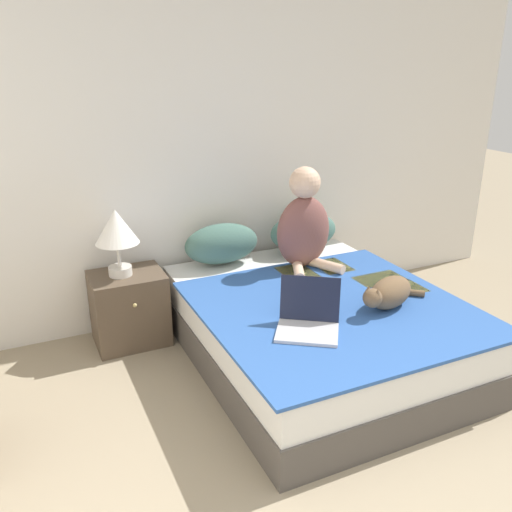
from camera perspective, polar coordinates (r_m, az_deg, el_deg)
name	(u,v)px	position (r m, az deg, el deg)	size (l,w,h in m)	color
wall_back	(226,147)	(4.06, -3.17, 11.39)	(5.22, 0.05, 2.55)	silver
bed	(317,328)	(3.60, 6.39, -7.55)	(1.57, 1.93, 0.47)	#4C4742
pillow_near	(222,244)	(3.96, -3.64, 1.31)	(0.56, 0.29, 0.29)	#42665B
pillow_far	(303,231)	(4.24, 5.02, 2.59)	(0.56, 0.29, 0.29)	#42665B
person_sitting	(304,225)	(3.85, 5.07, 3.27)	(0.41, 0.40, 0.73)	brown
cat_tabby	(389,293)	(3.36, 13.80, -3.79)	(0.54, 0.30, 0.19)	brown
laptop_open	(308,320)	(3.04, 5.51, -6.74)	(0.46, 0.45, 0.27)	#B7B7BC
nightstand	(129,308)	(3.88, -13.19, -5.38)	(0.49, 0.41, 0.51)	brown
table_lamp	(116,230)	(3.67, -14.47, 2.67)	(0.29, 0.29, 0.46)	beige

